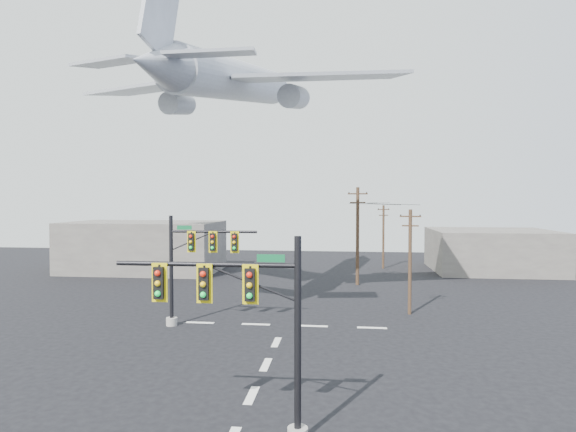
# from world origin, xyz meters

# --- Properties ---
(ground) EXTENTS (120.00, 120.00, 0.00)m
(ground) POSITION_xyz_m (0.00, 0.00, 0.00)
(ground) COLOR black
(ground) RESTS_ON ground
(lane_markings) EXTENTS (14.00, 21.20, 0.01)m
(lane_markings) POSITION_xyz_m (0.00, 5.33, 0.01)
(lane_markings) COLOR silver
(lane_markings) RESTS_ON ground
(signal_mast_near) EXTENTS (7.10, 0.82, 7.43)m
(signal_mast_near) POSITION_xyz_m (0.73, -3.93, 4.20)
(signal_mast_near) COLOR gray
(signal_mast_near) RESTS_ON ground
(signal_mast_far) EXTENTS (6.39, 0.84, 7.61)m
(signal_mast_far) POSITION_xyz_m (-6.26, 11.01, 4.26)
(signal_mast_far) COLOR gray
(signal_mast_far) RESTS_ON ground
(utility_pole_a) EXTENTS (1.59, 0.35, 7.97)m
(utility_pole_a) POSITION_xyz_m (9.06, 16.29, 4.17)
(utility_pole_a) COLOR #4D3521
(utility_pole_a) RESTS_ON ground
(utility_pole_b) EXTENTS (2.02, 0.34, 9.96)m
(utility_pole_b) POSITION_xyz_m (5.49, 28.47, 5.21)
(utility_pole_b) COLOR #4D3521
(utility_pole_b) RESTS_ON ground
(utility_pole_c) EXTENTS (1.53, 0.79, 7.99)m
(utility_pole_c) POSITION_xyz_m (9.07, 40.60, 4.18)
(utility_pole_c) COLOR #4D3521
(utility_pole_c) RESTS_ON ground
(power_lines) EXTENTS (5.23, 24.31, 0.03)m
(power_lines) POSITION_xyz_m (7.27, 28.44, 8.31)
(power_lines) COLOR black
(airliner) EXTENTS (28.89, 30.68, 8.11)m
(airliner) POSITION_xyz_m (-5.10, 19.24, 18.66)
(airliner) COLOR #ABAEB7
(building_left) EXTENTS (18.00, 10.00, 6.00)m
(building_left) POSITION_xyz_m (-20.00, 35.00, 3.00)
(building_left) COLOR slate
(building_left) RESTS_ON ground
(building_right) EXTENTS (14.00, 12.00, 5.00)m
(building_right) POSITION_xyz_m (22.00, 40.00, 2.50)
(building_right) COLOR slate
(building_right) RESTS_ON ground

